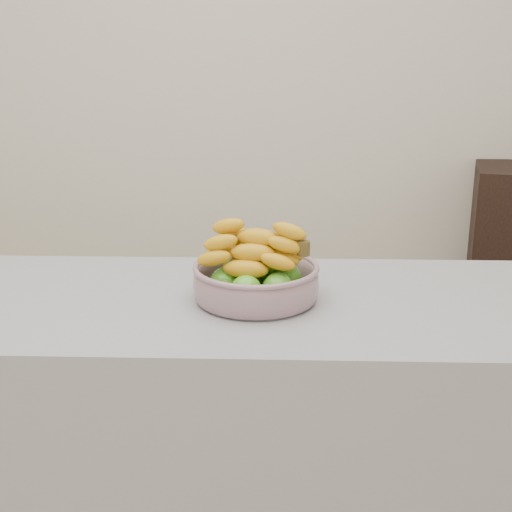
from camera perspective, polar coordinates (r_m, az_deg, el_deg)
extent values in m
cube|color=silver|center=(3.33, -2.80, 15.56)|extent=(4.00, 0.05, 2.70)
cube|color=#989AA0|center=(1.80, -7.33, -16.92)|extent=(2.00, 0.60, 0.90)
cylinder|color=#94A2B1|center=(1.56, 0.00, -3.31)|extent=(0.23, 0.23, 0.01)
torus|color=#94A2B1|center=(1.54, 0.00, -0.90)|extent=(0.27, 0.27, 0.01)
sphere|color=#2F8416|center=(1.49, -0.80, -2.79)|extent=(0.07, 0.07, 0.07)
sphere|color=#2F8416|center=(1.50, 1.76, -2.60)|extent=(0.07, 0.07, 0.07)
sphere|color=#2F8416|center=(1.56, 2.44, -1.78)|extent=(0.07, 0.07, 0.07)
sphere|color=#2F8416|center=(1.61, 0.74, -1.19)|extent=(0.07, 0.07, 0.07)
sphere|color=#2F8416|center=(1.60, -1.65, -1.36)|extent=(0.07, 0.07, 0.07)
sphere|color=#2F8416|center=(1.54, -2.49, -2.14)|extent=(0.07, 0.07, 0.07)
ellipsoid|color=yellow|center=(1.50, -0.84, -1.05)|extent=(0.18, 0.07, 0.04)
ellipsoid|color=yellow|center=(1.54, -0.32, -0.56)|extent=(0.18, 0.09, 0.04)
ellipsoid|color=yellow|center=(1.58, 0.17, -0.09)|extent=(0.18, 0.10, 0.04)
ellipsoid|color=yellow|center=(1.51, -0.27, 0.26)|extent=(0.18, 0.05, 0.04)
ellipsoid|color=yellow|center=(1.55, 0.27, 0.76)|extent=(0.17, 0.11, 0.04)
ellipsoid|color=yellow|center=(1.52, 0.20, 1.48)|extent=(0.18, 0.09, 0.04)
cylinder|color=#463816|center=(1.50, 3.82, 0.63)|extent=(0.03, 0.03, 0.03)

